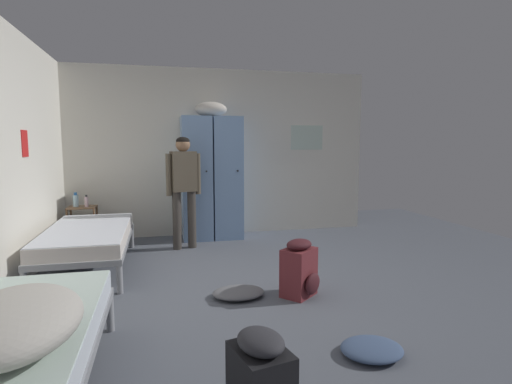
{
  "coord_description": "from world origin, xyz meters",
  "views": [
    {
      "loc": [
        -0.97,
        -3.86,
        1.45
      ],
      "look_at": [
        0.0,
        0.27,
        0.95
      ],
      "focal_mm": 28.89,
      "sensor_mm": 36.0,
      "label": 1
    }
  ],
  "objects_px": {
    "lotion_bottle": "(86,201)",
    "clothes_pile_grey": "(238,292)",
    "bedding_heap": "(15,322)",
    "clothes_pile_denim": "(372,349)",
    "shelf_unit": "(83,222)",
    "water_bottle": "(76,200)",
    "locker_bank": "(212,175)",
    "backpack_maroon": "(300,269)",
    "bed_left_rear": "(88,237)",
    "person_traveler": "(184,182)",
    "bed_left_front": "(5,347)"
  },
  "relations": [
    {
      "from": "backpack_maroon",
      "to": "clothes_pile_denim",
      "type": "xyz_separation_m",
      "value": [
        0.11,
        -1.17,
        -0.22
      ]
    },
    {
      "from": "bedding_heap",
      "to": "lotion_bottle",
      "type": "bearing_deg",
      "value": 94.55
    },
    {
      "from": "bed_left_rear",
      "to": "person_traveler",
      "type": "xyz_separation_m",
      "value": [
        1.14,
        0.71,
        0.55
      ]
    },
    {
      "from": "bedding_heap",
      "to": "clothes_pile_denim",
      "type": "xyz_separation_m",
      "value": [
        2.07,
        0.38,
        -0.57
      ]
    },
    {
      "from": "bed_left_front",
      "to": "lotion_bottle",
      "type": "distance_m",
      "value": 3.79
    },
    {
      "from": "bed_left_front",
      "to": "clothes_pile_grey",
      "type": "relative_size",
      "value": 3.85
    },
    {
      "from": "shelf_unit",
      "to": "clothes_pile_grey",
      "type": "xyz_separation_m",
      "value": [
        1.77,
        -2.42,
        -0.3
      ]
    },
    {
      "from": "bedding_heap",
      "to": "backpack_maroon",
      "type": "relative_size",
      "value": 1.51
    },
    {
      "from": "bed_left_rear",
      "to": "clothes_pile_grey",
      "type": "distance_m",
      "value": 2.01
    },
    {
      "from": "bed_left_rear",
      "to": "bed_left_front",
      "type": "bearing_deg",
      "value": -90.0
    },
    {
      "from": "lotion_bottle",
      "to": "clothes_pile_denim",
      "type": "height_order",
      "value": "lotion_bottle"
    },
    {
      "from": "locker_bank",
      "to": "backpack_maroon",
      "type": "xyz_separation_m",
      "value": [
        0.5,
        -2.64,
        -0.71
      ]
    },
    {
      "from": "lotion_bottle",
      "to": "bed_left_rear",
      "type": "bearing_deg",
      "value": -80.79
    },
    {
      "from": "locker_bank",
      "to": "clothes_pile_grey",
      "type": "bearing_deg",
      "value": -91.73
    },
    {
      "from": "bed_left_rear",
      "to": "person_traveler",
      "type": "height_order",
      "value": "person_traveler"
    },
    {
      "from": "lotion_bottle",
      "to": "shelf_unit",
      "type": "bearing_deg",
      "value": 150.26
    },
    {
      "from": "bed_left_front",
      "to": "clothes_pile_grey",
      "type": "bearing_deg",
      "value": 42.46
    },
    {
      "from": "shelf_unit",
      "to": "water_bottle",
      "type": "bearing_deg",
      "value": 165.96
    },
    {
      "from": "bedding_heap",
      "to": "clothes_pile_grey",
      "type": "bearing_deg",
      "value": 50.05
    },
    {
      "from": "locker_bank",
      "to": "bed_left_front",
      "type": "bearing_deg",
      "value": -112.13
    },
    {
      "from": "locker_bank",
      "to": "shelf_unit",
      "type": "height_order",
      "value": "locker_bank"
    },
    {
      "from": "bed_left_rear",
      "to": "water_bottle",
      "type": "height_order",
      "value": "water_bottle"
    },
    {
      "from": "lotion_bottle",
      "to": "clothes_pile_grey",
      "type": "relative_size",
      "value": 0.34
    },
    {
      "from": "bed_left_front",
      "to": "backpack_maroon",
      "type": "bearing_deg",
      "value": 31.61
    },
    {
      "from": "bed_left_front",
      "to": "water_bottle",
      "type": "height_order",
      "value": "water_bottle"
    },
    {
      "from": "lotion_bottle",
      "to": "clothes_pile_denim",
      "type": "xyz_separation_m",
      "value": [
        2.39,
        -3.66,
        -0.6
      ]
    },
    {
      "from": "bedding_heap",
      "to": "clothes_pile_grey",
      "type": "height_order",
      "value": "bedding_heap"
    },
    {
      "from": "bed_left_front",
      "to": "bed_left_rear",
      "type": "bearing_deg",
      "value": 90.0
    },
    {
      "from": "bed_left_rear",
      "to": "lotion_bottle",
      "type": "distance_m",
      "value": 1.16
    },
    {
      "from": "bed_left_front",
      "to": "person_traveler",
      "type": "relative_size",
      "value": 1.23
    },
    {
      "from": "locker_bank",
      "to": "clothes_pile_grey",
      "type": "relative_size",
      "value": 4.19
    },
    {
      "from": "shelf_unit",
      "to": "backpack_maroon",
      "type": "distance_m",
      "value": 3.45
    },
    {
      "from": "locker_bank",
      "to": "backpack_maroon",
      "type": "relative_size",
      "value": 3.76
    },
    {
      "from": "locker_bank",
      "to": "clothes_pile_denim",
      "type": "distance_m",
      "value": 3.97
    },
    {
      "from": "clothes_pile_denim",
      "to": "bedding_heap",
      "type": "bearing_deg",
      "value": -169.72
    },
    {
      "from": "backpack_maroon",
      "to": "clothes_pile_denim",
      "type": "distance_m",
      "value": 1.2
    },
    {
      "from": "shelf_unit",
      "to": "clothes_pile_denim",
      "type": "height_order",
      "value": "shelf_unit"
    },
    {
      "from": "clothes_pile_denim",
      "to": "bed_left_front",
      "type": "bearing_deg",
      "value": -176.91
    },
    {
      "from": "bed_left_front",
      "to": "bedding_heap",
      "type": "xyz_separation_m",
      "value": [
        0.14,
        -0.26,
        0.24
      ]
    },
    {
      "from": "lotion_bottle",
      "to": "clothes_pile_denim",
      "type": "distance_m",
      "value": 4.41
    },
    {
      "from": "bed_left_front",
      "to": "clothes_pile_denim",
      "type": "relative_size",
      "value": 4.37
    },
    {
      "from": "bed_left_front",
      "to": "clothes_pile_grey",
      "type": "distance_m",
      "value": 2.09
    },
    {
      "from": "bed_left_rear",
      "to": "backpack_maroon",
      "type": "height_order",
      "value": "backpack_maroon"
    },
    {
      "from": "person_traveler",
      "to": "clothes_pile_grey",
      "type": "distance_m",
      "value": 2.2
    },
    {
      "from": "locker_bank",
      "to": "lotion_bottle",
      "type": "xyz_separation_m",
      "value": [
        -1.78,
        -0.16,
        -0.32
      ]
    },
    {
      "from": "lotion_bottle",
      "to": "clothes_pile_grey",
      "type": "bearing_deg",
      "value": -54.46
    },
    {
      "from": "backpack_maroon",
      "to": "water_bottle",
      "type": "bearing_deg",
      "value": 133.66
    },
    {
      "from": "backpack_maroon",
      "to": "bedding_heap",
      "type": "bearing_deg",
      "value": -141.67
    },
    {
      "from": "backpack_maroon",
      "to": "clothes_pile_grey",
      "type": "height_order",
      "value": "backpack_maroon"
    },
    {
      "from": "shelf_unit",
      "to": "bed_left_front",
      "type": "relative_size",
      "value": 0.3
    }
  ]
}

